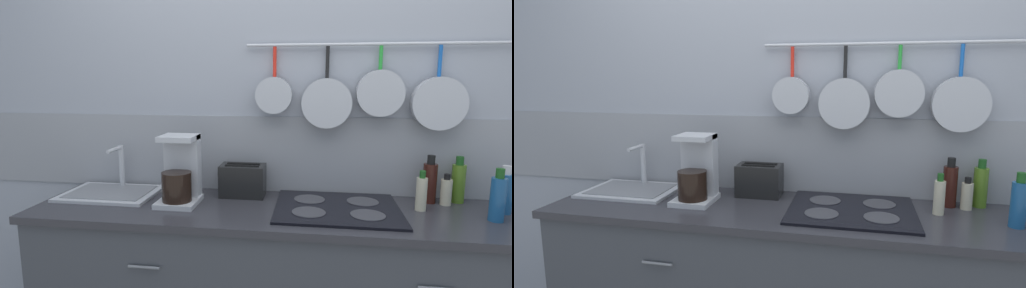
# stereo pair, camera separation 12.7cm
# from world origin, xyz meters

# --- Properties ---
(wall_back) EXTENTS (7.20, 0.15, 2.60)m
(wall_back) POSITION_xyz_m (0.00, 0.32, 1.27)
(wall_back) COLOR #999EA8
(wall_back) RESTS_ON ground_plane
(countertop) EXTENTS (2.40, 0.57, 0.03)m
(countertop) POSITION_xyz_m (0.00, 0.00, 0.90)
(countertop) COLOR #2D2D33
(countertop) RESTS_ON cabinet_base
(sink_basin) EXTENTS (0.47, 0.34, 0.24)m
(sink_basin) POSITION_xyz_m (-0.93, 0.10, 0.94)
(sink_basin) COLOR #B7BABF
(sink_basin) RESTS_ON countertop
(coffee_maker) EXTENTS (0.19, 0.21, 0.33)m
(coffee_maker) POSITION_xyz_m (-0.53, 0.03, 1.05)
(coffee_maker) COLOR #B7BABF
(coffee_maker) RESTS_ON countertop
(toaster) EXTENTS (0.24, 0.14, 0.17)m
(toaster) POSITION_xyz_m (-0.25, 0.18, 1.00)
(toaster) COLOR black
(toaster) RESTS_ON countertop
(cooktop) EXTENTS (0.56, 0.48, 0.01)m
(cooktop) POSITION_xyz_m (0.22, 0.03, 0.92)
(cooktop) COLOR black
(cooktop) RESTS_ON countertop
(bottle_sesame_oil) EXTENTS (0.05, 0.05, 0.19)m
(bottle_sesame_oil) POSITION_xyz_m (0.60, 0.07, 1.00)
(bottle_sesame_oil) COLOR #BFB799
(bottle_sesame_oil) RESTS_ON countertop
(bottle_olive_oil) EXTENTS (0.07, 0.07, 0.23)m
(bottle_olive_oil) POSITION_xyz_m (0.67, 0.20, 1.02)
(bottle_olive_oil) COLOR #33140F
(bottle_olive_oil) RESTS_ON countertop
(bottle_vinegar) EXTENTS (0.05, 0.05, 0.15)m
(bottle_vinegar) POSITION_xyz_m (0.74, 0.18, 0.98)
(bottle_vinegar) COLOR #BFB799
(bottle_vinegar) RESTS_ON countertop
(bottle_dish_soap) EXTENTS (0.06, 0.06, 0.23)m
(bottle_dish_soap) POSITION_xyz_m (0.81, 0.23, 1.02)
(bottle_dish_soap) COLOR #4C721E
(bottle_dish_soap) RESTS_ON countertop
(bottle_hot_sauce) EXTENTS (0.06, 0.06, 0.23)m
(bottle_hot_sauce) POSITION_xyz_m (0.88, -0.02, 1.02)
(bottle_hot_sauce) COLOR navy
(bottle_hot_sauce) RESTS_ON countertop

